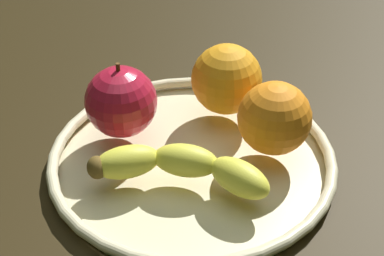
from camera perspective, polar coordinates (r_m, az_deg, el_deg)
name	(u,v)px	position (r cm, az deg, el deg)	size (l,w,h in cm)	color
ground_plane	(192,178)	(60.83, 0.00, -5.14)	(140.02, 140.02, 4.00)	black
fruit_bowl	(192,157)	(58.92, 0.00, -3.03)	(30.20, 30.20, 1.80)	beige
banana	(179,167)	(53.93, -1.30, -3.97)	(18.38, 7.71, 3.29)	yellow
apple	(121,102)	(59.33, -7.26, 2.68)	(7.72, 7.72, 8.52)	#B2182F
orange_back_left	(274,118)	(57.12, 8.43, 1.00)	(7.61, 7.61, 7.61)	orange
orange_front_left	(227,79)	(62.51, 3.55, 5.00)	(7.97, 7.97, 7.97)	orange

